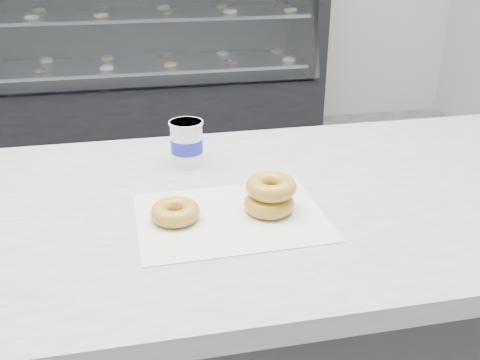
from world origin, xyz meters
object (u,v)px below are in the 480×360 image
at_px(display_case, 139,77).
at_px(donut_single, 175,212).
at_px(donut_stack, 270,195).
at_px(coffee_cup, 187,143).

height_order(display_case, donut_single, display_case).
bearing_deg(donut_single, donut_stack, -0.91).
bearing_deg(coffee_cup, donut_single, -119.88).
bearing_deg(donut_stack, coffee_cup, 115.50).
distance_m(display_case, donut_single, 2.82).
xyz_separation_m(donut_single, coffee_cup, (0.05, 0.25, 0.03)).
relative_size(donut_stack, coffee_cup, 1.27).
bearing_deg(donut_single, coffee_cup, 78.43).
height_order(donut_stack, coffee_cup, coffee_cup).
height_order(display_case, coffee_cup, display_case).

